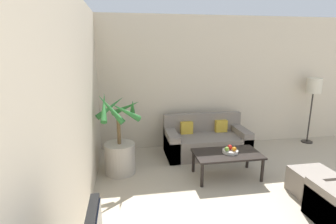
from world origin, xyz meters
The scene contains 11 objects.
wall_back centered at (0.00, 5.90, 1.35)m, with size 8.61×0.06×2.70m.
wall_left centered at (-3.53, 2.94, 1.35)m, with size 0.06×7.47×2.70m.
potted_palm centered at (-3.11, 4.79, 0.44)m, with size 0.78×0.79×1.39m.
sofa_loveseat centered at (-1.44, 5.34, 0.26)m, with size 1.60×0.78×0.77m.
floor_lamp centered at (1.01, 5.59, 1.20)m, with size 0.30×0.30×1.44m.
coffee_table centered at (-1.40, 4.36, 0.36)m, with size 1.07×0.60×0.41m.
fruit_bowl centered at (-1.34, 4.37, 0.43)m, with size 0.25×0.25×0.05m.
apple_red centered at (-1.35, 4.39, 0.50)m, with size 0.08×0.08×0.08m.
apple_green centered at (-1.42, 4.34, 0.49)m, with size 0.07×0.07×0.07m.
orange_fruit centered at (-1.30, 4.31, 0.49)m, with size 0.07×0.07×0.07m.
ottoman centered at (-0.39, 3.64, 0.18)m, with size 0.56×0.47×0.36m.
Camera 1 is at (-3.00, 0.63, 2.05)m, focal length 28.00 mm.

